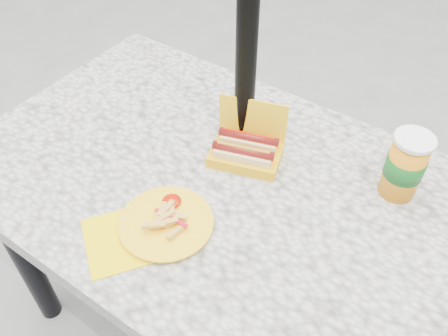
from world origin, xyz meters
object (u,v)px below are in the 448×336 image
Objects in this scene: hotdog_box at (246,149)px; fries_plate at (163,223)px; soda_cup at (405,166)px; umbrella_pole at (248,13)px.

hotdog_box reaches higher than fries_plate.
soda_cup reaches higher than fries_plate.
fries_plate is at bearing -114.52° from hotdog_box.
umbrella_pole reaches higher than soda_cup.
hotdog_box is at bearing -162.72° from soda_cup.
hotdog_box is 1.20× the size of soda_cup.
fries_plate is (0.02, -0.34, -0.34)m from umbrella_pole.
fries_plate is at bearing -134.34° from soda_cup.
soda_cup reaches higher than hotdog_box.
umbrella_pole is 0.48m from soda_cup.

